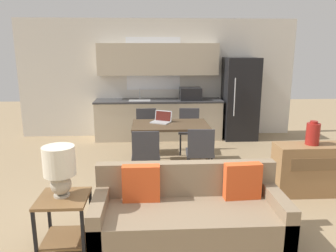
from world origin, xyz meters
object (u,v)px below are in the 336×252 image
(refrigerator, at_px, (240,99))
(dining_table, at_px, (170,128))
(dining_chair_near_right, at_px, (200,151))
(laptop, at_px, (162,120))
(table_lamp, at_px, (59,167))
(dining_chair_near_left, at_px, (146,154))
(dining_chair_far_left, at_px, (146,128))
(dining_chair_far_right, at_px, (189,128))
(credenza, at_px, (318,169))
(vase, at_px, (313,134))
(side_table, at_px, (64,214))
(couch, at_px, (189,213))

(refrigerator, relative_size, dining_table, 1.40)
(dining_chair_near_right, relative_size, laptop, 2.17)
(dining_table, distance_m, laptop, 0.23)
(table_lamp, relative_size, dining_chair_near_left, 0.60)
(dining_chair_far_left, relative_size, dining_chair_near_left, 1.00)
(dining_chair_far_right, height_order, laptop, laptop)
(credenza, xyz_separation_m, laptop, (-2.18, 1.40, 0.45))
(vase, distance_m, dining_chair_near_left, 2.40)
(side_table, xyz_separation_m, table_lamp, (-0.02, 0.03, 0.50))
(table_lamp, distance_m, dining_chair_near_left, 1.84)
(refrigerator, xyz_separation_m, dining_chair_near_left, (-2.12, -2.59, -0.42))
(dining_chair_near_left, bearing_deg, credenza, 168.59)
(couch, distance_m, dining_chair_far_right, 3.16)
(side_table, height_order, dining_chair_far_left, dining_chair_far_left)
(dining_table, xyz_separation_m, dining_chair_far_left, (-0.42, 0.79, -0.19))
(couch, height_order, laptop, laptop)
(dining_chair_far_left, bearing_deg, dining_chair_near_right, -62.83)
(couch, xyz_separation_m, laptop, (-0.19, 2.50, 0.48))
(refrigerator, xyz_separation_m, vase, (0.21, -3.02, -0.04))
(refrigerator, bearing_deg, side_table, -124.83)
(couch, relative_size, table_lamp, 3.79)
(side_table, distance_m, laptop, 2.83)
(dining_chair_far_right, bearing_deg, laptop, -126.21)
(dining_chair_near_right, bearing_deg, laptop, -54.20)
(table_lamp, xyz_separation_m, dining_chair_far_right, (1.67, 3.18, -0.40))
(table_lamp, xyz_separation_m, dining_chair_near_left, (0.83, 1.59, -0.40))
(couch, relative_size, dining_chair_near_left, 2.27)
(vase, xyz_separation_m, laptop, (-2.05, 1.38, -0.07))
(dining_table, distance_m, table_lamp, 2.72)
(credenza, bearing_deg, vase, 172.88)
(dining_table, bearing_deg, dining_chair_near_left, -117.18)
(dining_chair_far_left, bearing_deg, dining_chair_far_right, -2.81)
(laptop, bearing_deg, credenza, -4.81)
(side_table, distance_m, dining_chair_near_left, 1.82)
(laptop, bearing_deg, dining_chair_near_left, -78.39)
(side_table, height_order, dining_chair_far_right, dining_chair_far_right)
(refrigerator, distance_m, dining_chair_far_left, 2.38)
(refrigerator, bearing_deg, table_lamp, -125.18)
(refrigerator, relative_size, dining_chair_far_left, 2.11)
(credenza, height_order, dining_chair_near_right, dining_chair_near_right)
(dining_table, height_order, laptop, laptop)
(refrigerator, bearing_deg, vase, -86.06)
(credenza, height_order, dining_chair_far_left, dining_chair_far_left)
(dining_chair_near_left, relative_size, dining_chair_near_right, 1.00)
(refrigerator, distance_m, dining_chair_near_right, 2.86)
(refrigerator, bearing_deg, laptop, -138.40)
(refrigerator, xyz_separation_m, dining_chair_far_left, (-2.12, -0.99, -0.42))
(laptop, bearing_deg, dining_chair_far_left, 141.19)
(couch, height_order, dining_chair_far_right, dining_chair_far_right)
(couch, bearing_deg, vase, 31.10)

